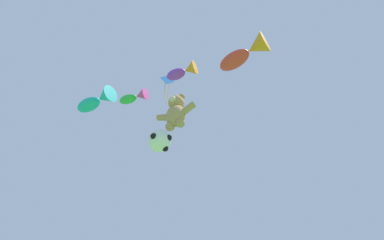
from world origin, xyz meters
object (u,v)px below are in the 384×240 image
object	(u,v)px
teddy_bear_kite	(176,112)
soccer_ball_kite	(160,141)
fish_kite_emerald	(134,97)
diamond_kite	(167,83)
fish_kite_teal	(97,101)
fish_kite_violet	(183,72)
fish_kite_crimson	(245,53)

from	to	relation	value
teddy_bear_kite	soccer_ball_kite	world-z (taller)	teddy_bear_kite
fish_kite_emerald	diamond_kite	world-z (taller)	diamond_kite
soccer_ball_kite	fish_kite_teal	distance (m)	5.45
teddy_bear_kite	fish_kite_violet	distance (m)	2.32
teddy_bear_kite	soccer_ball_kite	size ratio (longest dim) A/B	1.97
fish_kite_violet	fish_kite_crimson	bearing A→B (deg)	-4.54
fish_kite_crimson	fish_kite_teal	world-z (taller)	fish_kite_teal
soccer_ball_kite	diamond_kite	size ratio (longest dim) A/B	0.39
fish_kite_crimson	soccer_ball_kite	bearing A→B (deg)	174.38
teddy_bear_kite	fish_kite_crimson	xyz separation A→B (m)	(3.73, -0.66, 1.18)
fish_kite_teal	diamond_kite	distance (m)	4.09
fish_kite_crimson	fish_kite_emerald	size ratio (longest dim) A/B	1.49
fish_kite_violet	fish_kite_emerald	bearing A→B (deg)	-173.06
teddy_bear_kite	fish_kite_teal	bearing A→B (deg)	-167.06
fish_kite_violet	fish_kite_emerald	size ratio (longest dim) A/B	1.03
soccer_ball_kite	fish_kite_emerald	xyz separation A→B (m)	(-1.50, -0.48, 3.01)
soccer_ball_kite	fish_kite_emerald	size ratio (longest dim) A/B	0.68
soccer_ball_kite	fish_kite_crimson	size ratio (longest dim) A/B	0.46
diamond_kite	soccer_ball_kite	bearing A→B (deg)	-56.09
fish_kite_emerald	teddy_bear_kite	bearing A→B (deg)	19.42
fish_kite_crimson	diamond_kite	distance (m)	5.76
soccer_ball_kite	fish_kite_violet	bearing A→B (deg)	-8.78
fish_kite_violet	fish_kite_teal	size ratio (longest dim) A/B	0.65
teddy_bear_kite	fish_kite_teal	size ratio (longest dim) A/B	0.84
fish_kite_crimson	fish_kite_violet	size ratio (longest dim) A/B	1.44
teddy_bear_kite	soccer_ball_kite	xyz separation A→B (m)	(-0.54, -0.24, -1.68)
fish_kite_crimson	fish_kite_violet	xyz separation A→B (m)	(-3.19, 0.25, 1.03)
soccer_ball_kite	fish_kite_crimson	bearing A→B (deg)	-5.62
teddy_bear_kite	fish_kite_crimson	world-z (taller)	fish_kite_crimson
fish_kite_crimson	diamond_kite	world-z (taller)	diamond_kite
fish_kite_crimson	diamond_kite	size ratio (longest dim) A/B	0.85
fish_kite_violet	fish_kite_teal	xyz separation A→B (m)	(-5.02, -0.62, -0.20)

